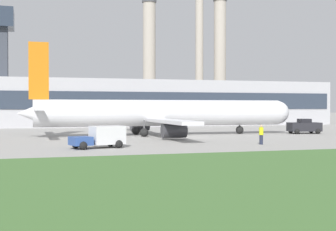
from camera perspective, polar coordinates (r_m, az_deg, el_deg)
The scene contains 9 objects.
ground_plane at distance 54.24m, azimuth 2.12°, elevation -2.71°, with size 400.00×400.00×0.00m, color #999691.
terminal_building at distance 88.91m, azimuth -6.10°, elevation 1.75°, with size 82.31×12.69×20.75m.
smokestack_left at distance 121.80m, azimuth -2.30°, elevation 6.87°, with size 3.75×3.75×31.51m.
smokestack_right at distance 123.29m, azimuth 3.84°, elevation 9.92°, with size 2.35×2.35×44.92m.
smokestack_far at distance 123.32m, azimuth 6.35°, elevation 6.92°, with size 3.59×3.59×32.06m.
airplane at distance 58.45m, azimuth -0.92°, elevation 0.25°, with size 35.11×30.02×11.09m.
pushback_tug at distance 64.90m, azimuth 16.27°, elevation -1.33°, with size 4.43×3.10×1.97m.
baggage_truck at distance 40.85m, azimuth -8.14°, elevation -2.63°, with size 4.93×3.20×1.89m.
ground_crew_person at distance 45.07m, azimuth 11.30°, elevation -2.27°, with size 0.58×0.58×1.87m.
Camera 1 is at (-17.45, -51.23, 3.55)m, focal length 50.00 mm.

